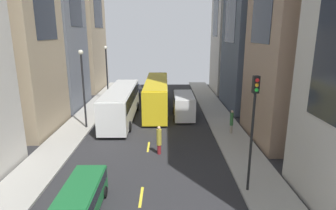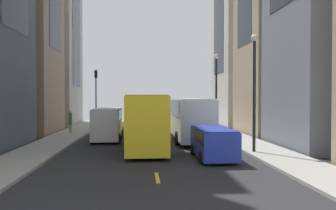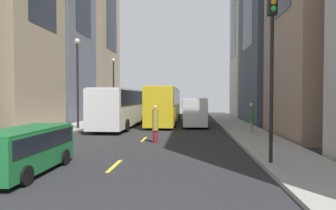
{
  "view_description": "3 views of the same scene",
  "coord_description": "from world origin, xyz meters",
  "px_view_note": "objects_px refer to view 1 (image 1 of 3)",
  "views": [
    {
      "loc": [
        1.35,
        -27.71,
        8.88
      ],
      "look_at": [
        1.66,
        1.2,
        1.33
      ],
      "focal_mm": 29.72,
      "sensor_mm": 36.0,
      "label": 1
    },
    {
      "loc": [
        0.7,
        28.79,
        3.42
      ],
      "look_at": [
        -1.53,
        0.28,
        2.82
      ],
      "focal_mm": 37.23,
      "sensor_mm": 36.0,
      "label": 2
    },
    {
      "loc": [
        2.96,
        -24.75,
        2.69
      ],
      "look_at": [
        0.89,
        0.96,
        1.96
      ],
      "focal_mm": 30.24,
      "sensor_mm": 36.0,
      "label": 3
    }
  ],
  "objects_px": {
    "delivery_van_white": "(184,104)",
    "pedestrian_waiting_curb": "(159,140)",
    "pedestrian_walking_far": "(232,121)",
    "city_bus_white": "(121,101)",
    "streetcar_yellow": "(157,92)",
    "car_green_1": "(82,196)",
    "car_blue_0": "(131,92)",
    "traffic_light_near_corner": "(254,114)"
  },
  "relations": [
    {
      "from": "delivery_van_white",
      "to": "pedestrian_waiting_curb",
      "type": "height_order",
      "value": "delivery_van_white"
    },
    {
      "from": "delivery_van_white",
      "to": "pedestrian_walking_far",
      "type": "relative_size",
      "value": 2.43
    },
    {
      "from": "city_bus_white",
      "to": "pedestrian_waiting_curb",
      "type": "height_order",
      "value": "city_bus_white"
    },
    {
      "from": "pedestrian_walking_far",
      "to": "city_bus_white",
      "type": "bearing_deg",
      "value": -169.95
    },
    {
      "from": "streetcar_yellow",
      "to": "car_green_1",
      "type": "distance_m",
      "value": 19.57
    },
    {
      "from": "car_blue_0",
      "to": "pedestrian_walking_far",
      "type": "relative_size",
      "value": 2.27
    },
    {
      "from": "city_bus_white",
      "to": "streetcar_yellow",
      "type": "bearing_deg",
      "value": 46.88
    },
    {
      "from": "car_blue_0",
      "to": "pedestrian_walking_far",
      "type": "xyz_separation_m",
      "value": [
        10.6,
        -13.8,
        0.26
      ]
    },
    {
      "from": "streetcar_yellow",
      "to": "pedestrian_walking_far",
      "type": "distance_m",
      "value": 10.75
    },
    {
      "from": "car_green_1",
      "to": "traffic_light_near_corner",
      "type": "distance_m",
      "value": 9.83
    },
    {
      "from": "city_bus_white",
      "to": "streetcar_yellow",
      "type": "relative_size",
      "value": 0.89
    },
    {
      "from": "pedestrian_waiting_curb",
      "to": "traffic_light_near_corner",
      "type": "xyz_separation_m",
      "value": [
        5.18,
        -5.24,
        3.51
      ]
    },
    {
      "from": "pedestrian_walking_far",
      "to": "traffic_light_near_corner",
      "type": "relative_size",
      "value": 0.32
    },
    {
      "from": "pedestrian_walking_far",
      "to": "traffic_light_near_corner",
      "type": "height_order",
      "value": "traffic_light_near_corner"
    },
    {
      "from": "car_blue_0",
      "to": "car_green_1",
      "type": "relative_size",
      "value": 1.12
    },
    {
      "from": "car_green_1",
      "to": "pedestrian_walking_far",
      "type": "distance_m",
      "value": 15.0
    },
    {
      "from": "streetcar_yellow",
      "to": "delivery_van_white",
      "type": "xyz_separation_m",
      "value": [
        2.99,
        -3.0,
        -0.61
      ]
    },
    {
      "from": "car_green_1",
      "to": "pedestrian_waiting_curb",
      "type": "xyz_separation_m",
      "value": [
        3.74,
        6.98,
        0.22
      ]
    },
    {
      "from": "city_bus_white",
      "to": "pedestrian_walking_far",
      "type": "bearing_deg",
      "value": -22.79
    },
    {
      "from": "traffic_light_near_corner",
      "to": "car_green_1",
      "type": "bearing_deg",
      "value": -168.94
    },
    {
      "from": "pedestrian_waiting_curb",
      "to": "city_bus_white",
      "type": "bearing_deg",
      "value": 107.51
    },
    {
      "from": "city_bus_white",
      "to": "streetcar_yellow",
      "type": "distance_m",
      "value": 5.21
    },
    {
      "from": "pedestrian_waiting_curb",
      "to": "car_blue_0",
      "type": "bearing_deg",
      "value": 95.04
    },
    {
      "from": "car_green_1",
      "to": "pedestrian_walking_far",
      "type": "xyz_separation_m",
      "value": [
        10.11,
        11.07,
        0.34
      ]
    },
    {
      "from": "city_bus_white",
      "to": "car_blue_0",
      "type": "height_order",
      "value": "city_bus_white"
    },
    {
      "from": "city_bus_white",
      "to": "car_blue_0",
      "type": "xyz_separation_m",
      "value": [
        -0.14,
        9.4,
        -0.99
      ]
    },
    {
      "from": "car_blue_0",
      "to": "car_green_1",
      "type": "height_order",
      "value": "car_blue_0"
    },
    {
      "from": "streetcar_yellow",
      "to": "traffic_light_near_corner",
      "type": "bearing_deg",
      "value": -71.94
    },
    {
      "from": "streetcar_yellow",
      "to": "pedestrian_waiting_curb",
      "type": "relative_size",
      "value": 5.92
    },
    {
      "from": "city_bus_white",
      "to": "delivery_van_white",
      "type": "bearing_deg",
      "value": 7.03
    },
    {
      "from": "car_blue_0",
      "to": "pedestrian_waiting_curb",
      "type": "xyz_separation_m",
      "value": [
        4.23,
        -17.88,
        0.14
      ]
    },
    {
      "from": "delivery_van_white",
      "to": "pedestrian_waiting_curb",
      "type": "xyz_separation_m",
      "value": [
        -2.45,
        -9.29,
        -0.35
      ]
    },
    {
      "from": "streetcar_yellow",
      "to": "pedestrian_waiting_curb",
      "type": "bearing_deg",
      "value": -87.5
    },
    {
      "from": "car_green_1",
      "to": "pedestrian_walking_far",
      "type": "bearing_deg",
      "value": 47.58
    },
    {
      "from": "car_blue_0",
      "to": "pedestrian_waiting_curb",
      "type": "height_order",
      "value": "pedestrian_waiting_curb"
    },
    {
      "from": "streetcar_yellow",
      "to": "car_blue_0",
      "type": "xyz_separation_m",
      "value": [
        -3.7,
        5.6,
        -1.1
      ]
    },
    {
      "from": "pedestrian_waiting_curb",
      "to": "traffic_light_near_corner",
      "type": "distance_m",
      "value": 8.16
    },
    {
      "from": "city_bus_white",
      "to": "car_green_1",
      "type": "height_order",
      "value": "city_bus_white"
    },
    {
      "from": "streetcar_yellow",
      "to": "car_blue_0",
      "type": "relative_size",
      "value": 2.72
    },
    {
      "from": "streetcar_yellow",
      "to": "car_green_1",
      "type": "xyz_separation_m",
      "value": [
        -3.21,
        -19.27,
        -1.19
      ]
    },
    {
      "from": "city_bus_white",
      "to": "pedestrian_walking_far",
      "type": "distance_m",
      "value": 11.37
    },
    {
      "from": "city_bus_white",
      "to": "traffic_light_near_corner",
      "type": "height_order",
      "value": "traffic_light_near_corner"
    }
  ]
}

